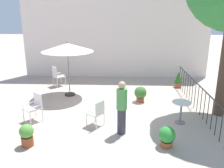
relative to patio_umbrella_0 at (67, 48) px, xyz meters
name	(u,v)px	position (x,y,z in m)	size (l,w,h in m)	color
ground_plane	(112,108)	(1.91, -1.36, -2.11)	(60.00, 60.00, 0.00)	#B19F8F
villa_facade	(115,32)	(1.91, 3.35, 0.36)	(10.16, 0.30, 4.95)	silver
terrace_railing	(197,92)	(5.11, -1.36, -1.43)	(0.03, 5.88, 1.01)	black
patio_umbrella_0	(67,48)	(0.00, 0.00, 0.00)	(2.19, 2.19, 2.37)	#2D2D2D
cafe_table_0	(181,109)	(4.26, -2.56, -1.60)	(0.63, 0.63, 0.74)	silver
patio_chair_0	(97,112)	(1.52, -2.93, -1.61)	(0.61, 0.61, 0.88)	white
patio_chair_1	(35,105)	(-0.63, -2.58, -1.57)	(0.67, 0.68, 0.95)	white
patio_chair_2	(57,75)	(-0.89, 1.34, -1.55)	(0.66, 0.66, 0.99)	silver
potted_plant_0	(178,79)	(5.04, 1.37, -1.68)	(0.40, 0.40, 0.80)	#B55233
potted_plant_1	(27,135)	(-0.29, -4.19, -1.77)	(0.39, 0.39, 0.64)	#994829
potted_plant_2	(140,93)	(3.07, -0.65, -1.76)	(0.50, 0.50, 0.64)	#AE482A
potted_plant_3	(167,136)	(3.55, -4.07, -1.79)	(0.46, 0.46, 0.60)	#99542E
standing_person	(122,107)	(2.30, -3.37, -1.26)	(0.41, 0.41, 1.65)	#33333D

